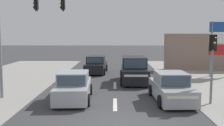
{
  "coord_description": "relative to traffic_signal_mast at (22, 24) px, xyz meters",
  "views": [
    {
      "loc": [
        -0.03,
        -10.09,
        3.6
      ],
      "look_at": [
        -0.17,
        4.0,
        2.02
      ],
      "focal_mm": 42.0,
      "sensor_mm": 36.0,
      "label": 1
    }
  ],
  "objects": [
    {
      "name": "ground_plane",
      "position": [
        5.09,
        -4.36,
        -4.15
      ],
      "size": [
        140.0,
        140.0,
        0.0
      ],
      "primitive_type": "plane",
      "color": "#3A3A3D"
    },
    {
      "name": "lane_dash_mid",
      "position": [
        5.09,
        -1.36,
        -4.14
      ],
      "size": [
        0.2,
        2.4,
        0.01
      ],
      "primitive_type": "cube",
      "color": "silver",
      "rests_on": "ground"
    },
    {
      "name": "lane_dash_far",
      "position": [
        5.09,
        3.64,
        -4.14
      ],
      "size": [
        0.2,
        2.4,
        0.01
      ],
      "primitive_type": "cube",
      "color": "silver",
      "rests_on": "ground"
    },
    {
      "name": "traffic_signal_mast",
      "position": [
        0.0,
        0.0,
        0.0
      ],
      "size": [
        5.29,
        0.49,
        6.0
      ],
      "color": "slate",
      "rests_on": "ground"
    },
    {
      "name": "pedestal_signal_right_kerb",
      "position": [
        10.01,
        -1.23,
        -1.73
      ],
      "size": [
        0.43,
        0.31,
        3.56
      ],
      "color": "slate",
      "rests_on": "ground"
    },
    {
      "name": "shopping_plaza_sign",
      "position": [
        14.0,
        7.5,
        -1.16
      ],
      "size": [
        2.1,
        0.16,
        4.6
      ],
      "color": "slate",
      "rests_on": "ground"
    },
    {
      "name": "suv_kerbside_parked",
      "position": [
        6.51,
        4.81,
        -3.26
      ],
      "size": [
        2.12,
        4.57,
        1.9
      ],
      "color": "black",
      "rests_on": "ground"
    },
    {
      "name": "sedan_oncoming_near",
      "position": [
        2.83,
        -0.49,
        -3.44
      ],
      "size": [
        2.03,
        4.3,
        1.56
      ],
      "color": "#A3A8AD",
      "rests_on": "ground"
    },
    {
      "name": "sedan_oncoming_mid",
      "position": [
        3.36,
        9.43,
        -3.44
      ],
      "size": [
        2.04,
        4.31,
        1.56
      ],
      "color": "black",
      "rests_on": "ground"
    },
    {
      "name": "sedan_receding_far",
      "position": [
        8.08,
        -0.68,
        -3.44
      ],
      "size": [
        2.0,
        4.29,
        1.56
      ],
      "color": "#A3A8AD",
      "rests_on": "ground"
    }
  ]
}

